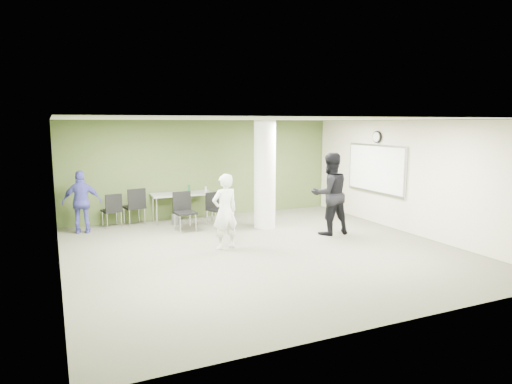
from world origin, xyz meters
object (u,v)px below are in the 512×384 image
folding_table (183,195)px  man_blue (82,202)px  man_black (330,194)px  chair_back_left (113,208)px  woman_white (225,212)px

folding_table → man_blue: bearing=-172.1°
folding_table → man_black: bearing=-42.5°
chair_back_left → woman_white: bearing=111.0°
chair_back_left → woman_white: (1.98, -3.08, 0.30)m
woman_white → man_black: bearing=174.5°
chair_back_left → folding_table: bearing=167.5°
folding_table → man_blue: size_ratio=1.09×
woman_white → man_black: man_black is taller
chair_back_left → man_black: man_black is taller
folding_table → chair_back_left: folding_table is taller
folding_table → man_black: (2.91, -2.87, 0.25)m
woman_white → man_blue: 3.91m
folding_table → man_black: man_black is taller
man_black → man_blue: man_black is taller
folding_table → woman_white: woman_white is taller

